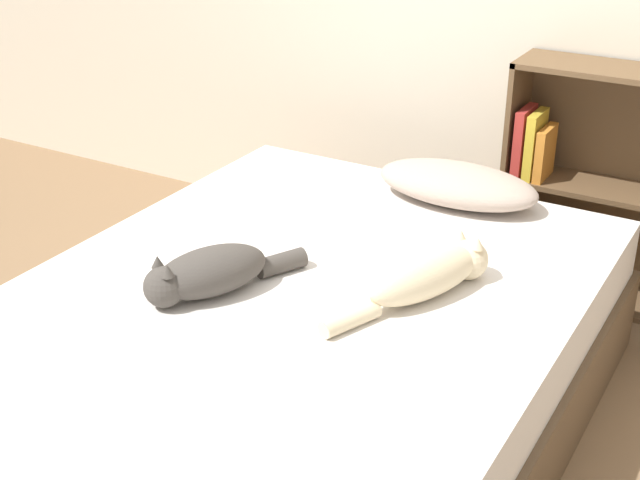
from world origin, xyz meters
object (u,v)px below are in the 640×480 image
(cat_light, at_px, (431,274))
(pillow, at_px, (457,184))
(cat_dark, at_px, (208,273))
(bookshelf, at_px, (635,187))
(bed, at_px, (294,365))

(cat_light, bearing_deg, pillow, 37.27)
(cat_light, xyz_separation_m, cat_dark, (-0.53, -0.31, 0.00))
(cat_dark, distance_m, bookshelf, 1.70)
(cat_light, relative_size, bookshelf, 0.57)
(cat_dark, xyz_separation_m, bookshelf, (0.84, 1.47, -0.09))
(pillow, height_order, bookshelf, bookshelf)
(cat_light, distance_m, cat_dark, 0.62)
(pillow, height_order, cat_dark, cat_dark)
(pillow, relative_size, cat_dark, 1.22)
(cat_light, relative_size, cat_dark, 1.20)
(bed, bearing_deg, cat_light, 29.28)
(pillow, bearing_deg, bed, -100.01)
(bed, xyz_separation_m, cat_light, (0.33, 0.19, 0.31))
(bookshelf, bearing_deg, pillow, -134.34)
(bed, height_order, cat_dark, cat_dark)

